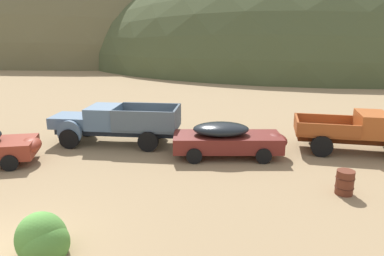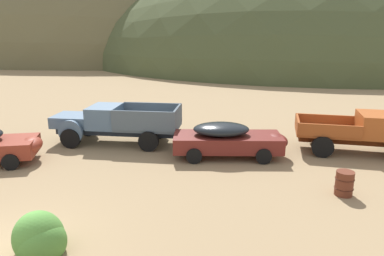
{
  "view_description": "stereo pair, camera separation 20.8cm",
  "coord_description": "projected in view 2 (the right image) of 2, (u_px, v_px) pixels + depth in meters",
  "views": [
    {
      "loc": [
        5.14,
        -7.71,
        5.56
      ],
      "look_at": [
        4.73,
        7.05,
        1.49
      ],
      "focal_mm": 33.66,
      "sensor_mm": 36.0,
      "label": 1
    },
    {
      "loc": [
        5.35,
        -7.7,
        5.56
      ],
      "look_at": [
        4.73,
        7.05,
        1.49
      ],
      "focal_mm": 33.66,
      "sensor_mm": 36.0,
      "label": 2
    }
  ],
  "objects": [
    {
      "name": "truck_oxide_orange",
      "position": [
        370.0,
        133.0,
        16.42
      ],
      "size": [
        5.94,
        3.1,
        1.89
      ],
      "rotation": [
        0.0,
        0.0,
        -0.18
      ],
      "color": "#51220D",
      "rests_on": "ground"
    },
    {
      "name": "hill_far_left",
      "position": [
        307.0,
        61.0,
        65.04
      ],
      "size": [
        77.32,
        64.43,
        35.98
      ],
      "primitive_type": "ellipsoid",
      "color": "#424C2D",
      "rests_on": "ground"
    },
    {
      "name": "oil_drum_spare",
      "position": [
        344.0,
        183.0,
        12.37
      ],
      "size": [
        0.65,
        0.65,
        0.87
      ],
      "color": "#5B2819",
      "rests_on": "ground"
    },
    {
      "name": "truck_chalk_blue",
      "position": [
        108.0,
        123.0,
        17.98
      ],
      "size": [
        6.45,
        2.77,
        1.91
      ],
      "rotation": [
        0.0,
        0.0,
        3.05
      ],
      "color": "#262D39",
      "rests_on": "ground"
    },
    {
      "name": "car_oxblood",
      "position": [
        231.0,
        139.0,
        16.04
      ],
      "size": [
        5.1,
        2.12,
        1.57
      ],
      "rotation": [
        0.0,
        0.0,
        0.03
      ],
      "color": "maroon",
      "rests_on": "ground"
    },
    {
      "name": "bush_lone_scrub",
      "position": [
        40.0,
        240.0,
        9.18
      ],
      "size": [
        1.39,
        1.24,
        1.43
      ],
      "color": "#4C8438",
      "rests_on": "ground"
    },
    {
      "name": "hill_far_right",
      "position": [
        127.0,
        53.0,
        87.76
      ],
      "size": [
        115.08,
        78.87,
        54.81
      ],
      "primitive_type": "ellipsoid",
      "color": "brown",
      "rests_on": "ground"
    }
  ]
}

